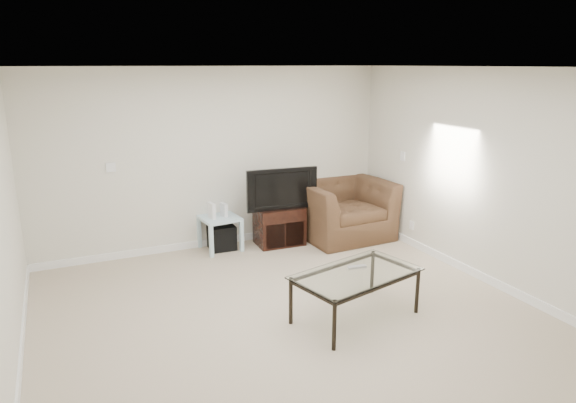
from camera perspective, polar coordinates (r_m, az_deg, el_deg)
name	(u,v)px	position (r m, az deg, el deg)	size (l,w,h in m)	color
floor	(292,319)	(5.38, 0.50, -12.95)	(5.00, 5.00, 0.00)	tan
ceiling	(293,67)	(4.75, 0.57, 14.71)	(5.00, 5.00, 0.00)	white
wall_back	(216,159)	(7.21, -7.97, 4.70)	(5.00, 0.02, 2.50)	silver
wall_right	(488,178)	(6.37, 21.36, 2.44)	(0.02, 5.00, 2.50)	silver
plate_back	(111,167)	(6.94, -19.09, 3.61)	(0.12, 0.02, 0.12)	white
plate_right_switch	(403,156)	(7.54, 12.62, 4.93)	(0.02, 0.09, 0.13)	white
plate_right_outlet	(412,225)	(7.53, 13.58, -2.59)	(0.02, 0.08, 0.12)	white
tv_stand	(279,226)	(7.39, -0.97, -2.69)	(0.66, 0.46, 0.55)	black
dvd_player	(280,214)	(7.30, -0.88, -1.40)	(0.38, 0.26, 0.05)	black
television	(280,188)	(7.21, -0.91, 1.56)	(0.95, 0.19, 0.59)	black
side_table	(220,233)	(7.24, -7.55, -3.50)	(0.50, 0.50, 0.48)	#C8E4F9
subwoofer	(222,237)	(7.29, -7.38, -3.94)	(0.35, 0.35, 0.35)	black
game_console	(212,211)	(7.08, -8.47, -1.02)	(0.05, 0.16, 0.22)	white
game_case	(224,210)	(7.15, -7.14, -0.94)	(0.05, 0.14, 0.19)	silver
recliner	(343,200)	(7.67, 6.18, 0.17)	(1.30, 0.85, 1.14)	brown
coffee_table	(355,296)	(5.35, 7.51, -10.32)	(1.27, 0.72, 0.50)	black
remote	(357,267)	(5.36, 7.67, -7.21)	(0.20, 0.06, 0.02)	#B2B2B7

